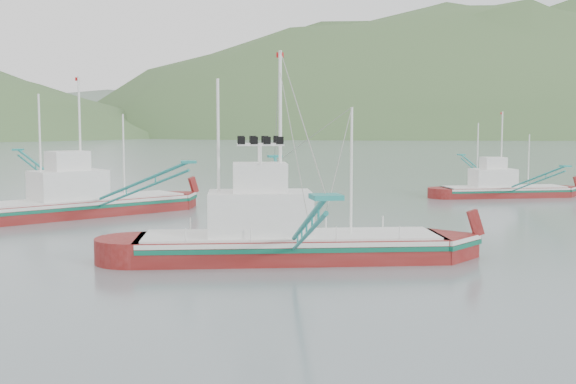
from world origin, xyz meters
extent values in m
plane|color=slate|center=(0.00, 0.00, 0.00)|extent=(1200.00, 1200.00, 0.00)
cube|color=maroon|center=(-0.78, 1.19, 0.22)|extent=(16.70, 6.16, 2.17)
cube|color=silver|center=(-0.78, 1.19, 1.14)|extent=(16.38, 6.21, 0.24)
cube|color=#0D5B42|center=(-0.78, 1.19, 0.87)|extent=(16.38, 6.23, 0.24)
cube|color=silver|center=(-0.78, 1.19, 1.36)|extent=(15.86, 5.85, 0.13)
cube|color=silver|center=(-2.40, 1.37, 2.50)|extent=(5.79, 4.07, 2.39)
cube|color=silver|center=(-2.40, 1.37, 4.46)|extent=(3.08, 2.70, 1.52)
cylinder|color=white|center=(-1.32, 1.25, 6.20)|extent=(0.17, 0.17, 9.79)
cylinder|color=white|center=(-4.56, 1.62, 5.46)|extent=(0.15, 0.15, 8.32)
cylinder|color=white|center=(2.46, 0.82, 4.73)|extent=(0.13, 0.13, 6.85)
cube|color=maroon|center=(-13.03, 22.83, 0.22)|extent=(16.11, 11.83, 2.15)
cube|color=silver|center=(-13.03, 22.83, 1.13)|extent=(15.87, 11.74, 0.24)
cube|color=#0D5B42|center=(-13.03, 22.83, 0.86)|extent=(15.88, 11.76, 0.24)
cube|color=silver|center=(-13.03, 22.83, 1.34)|extent=(15.30, 11.24, 0.13)
cube|color=silver|center=(-14.42, 22.02, 2.47)|extent=(6.38, 5.68, 2.37)
cube|color=silver|center=(-14.42, 22.02, 4.41)|extent=(3.61, 3.45, 1.51)
cylinder|color=white|center=(-13.49, 22.56, 6.13)|extent=(0.17, 0.17, 9.68)
cylinder|color=white|center=(-16.28, 20.94, 5.40)|extent=(0.15, 0.15, 8.23)
cylinder|color=white|center=(-10.24, 24.45, 4.68)|extent=(0.13, 0.13, 6.78)
cube|color=maroon|center=(26.53, 29.94, 0.17)|extent=(12.58, 3.78, 1.66)
cube|color=silver|center=(26.53, 29.94, 0.87)|extent=(12.33, 3.84, 0.18)
cube|color=#0D5B42|center=(26.53, 29.94, 0.66)|extent=(12.33, 3.86, 0.18)
cube|color=silver|center=(26.53, 29.94, 1.04)|extent=(11.95, 3.60, 0.10)
cube|color=silver|center=(25.29, 29.98, 1.91)|extent=(4.25, 2.81, 1.83)
cube|color=silver|center=(25.29, 29.98, 3.41)|extent=(2.23, 1.91, 1.16)
cylinder|color=white|center=(26.12, 29.95, 4.74)|extent=(0.13, 0.13, 7.48)
cylinder|color=white|center=(23.63, 30.05, 4.17)|extent=(0.12, 0.12, 6.36)
cylinder|color=white|center=(29.02, 29.85, 3.61)|extent=(0.10, 0.10, 5.23)
ellipsoid|color=#3D5D30|center=(240.00, 430.00, 0.00)|extent=(684.00, 432.00, 306.00)
ellipsoid|color=slate|center=(30.00, 560.00, 0.00)|extent=(960.00, 400.00, 240.00)
camera|label=1|loc=(-8.06, -36.26, 7.28)|focal=45.00mm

